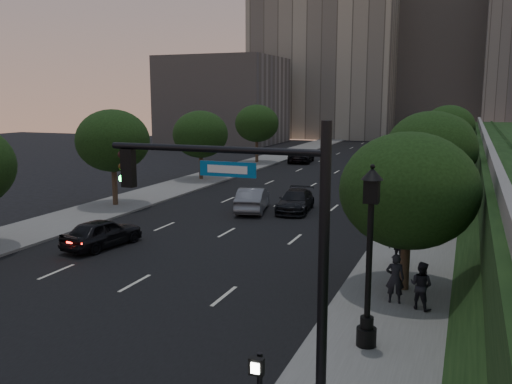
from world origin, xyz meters
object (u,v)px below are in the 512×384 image
at_px(street_lamp, 369,266).
at_px(pedestrian_b, 421,285).
at_px(sedan_near_left, 102,233).
at_px(sedan_far_right, 386,170).
at_px(sedan_far_left, 301,156).
at_px(pedestrian_a, 395,278).
at_px(traffic_signal_mast, 277,266).
at_px(pedestrian_c, 399,246).
at_px(sedan_mid_left, 253,199).
at_px(sedan_near_right, 296,201).

bearing_deg(street_lamp, pedestrian_b, 70.58).
distance_m(sedan_near_left, sedan_far_right, 31.29).
relative_size(sedan_far_left, pedestrian_a, 2.95).
xyz_separation_m(traffic_signal_mast, sedan_near_left, (-13.02, 10.62, -2.92)).
bearing_deg(street_lamp, sedan_near_left, 155.75).
bearing_deg(pedestrian_c, street_lamp, 56.95).
distance_m(street_lamp, pedestrian_b, 4.11).
height_order(pedestrian_a, pedestrian_b, pedestrian_a).
distance_m(traffic_signal_mast, sedan_far_right, 40.54).
bearing_deg(pedestrian_c, sedan_far_right, -114.63).
relative_size(traffic_signal_mast, sedan_far_left, 1.30).
xyz_separation_m(sedan_near_left, sedan_mid_left, (3.81, 10.95, 0.06)).
bearing_deg(sedan_near_left, sedan_far_left, -78.70).
bearing_deg(sedan_far_right, street_lamp, -93.64).
bearing_deg(sedan_mid_left, pedestrian_a, 115.74).
relative_size(sedan_mid_left, pedestrian_a, 2.69).
height_order(sedan_near_right, pedestrian_c, pedestrian_c).
height_order(traffic_signal_mast, sedan_far_right, traffic_signal_mast).
distance_m(street_lamp, sedan_near_right, 20.17).
xyz_separation_m(sedan_far_right, pedestrian_a, (4.92, -32.37, 0.32)).
distance_m(sedan_near_right, sedan_far_right, 18.09).
relative_size(street_lamp, pedestrian_a, 3.08).
relative_size(sedan_near_left, pedestrian_b, 2.58).
bearing_deg(traffic_signal_mast, sedan_near_left, 140.79).
height_order(street_lamp, sedan_far_right, street_lamp).
bearing_deg(sedan_far_right, traffic_signal_mast, -96.37).
bearing_deg(sedan_far_left, street_lamp, 101.71).
bearing_deg(sedan_far_right, sedan_far_left, 129.97).
bearing_deg(sedan_near_left, sedan_far_right, -98.72).
bearing_deg(sedan_near_right, traffic_signal_mast, -80.04).
relative_size(traffic_signal_mast, sedan_near_left, 1.59).
distance_m(traffic_signal_mast, sedan_far_left, 51.33).
bearing_deg(sedan_far_left, traffic_signal_mast, 98.71).
bearing_deg(pedestrian_b, pedestrian_a, 7.23).
relative_size(sedan_mid_left, sedan_far_left, 0.91).
distance_m(traffic_signal_mast, sedan_near_left, 17.05).
relative_size(sedan_near_right, pedestrian_b, 2.86).
xyz_separation_m(street_lamp, sedan_near_left, (-14.44, 6.50, -1.89)).
relative_size(sedan_far_right, pedestrian_a, 2.40).
xyz_separation_m(traffic_signal_mast, pedestrian_b, (2.68, 7.68, -2.67)).
relative_size(traffic_signal_mast, pedestrian_b, 4.10).
bearing_deg(sedan_near_right, sedan_mid_left, -166.12).
xyz_separation_m(sedan_mid_left, sedan_far_left, (-4.94, 27.70, -0.06)).
height_order(sedan_mid_left, pedestrian_c, pedestrian_c).
height_order(traffic_signal_mast, pedestrian_b, traffic_signal_mast).
distance_m(sedan_mid_left, sedan_far_right, 19.70).
bearing_deg(street_lamp, traffic_signal_mast, -109.08).
bearing_deg(sedan_near_left, street_lamp, 165.38).
distance_m(street_lamp, sedan_far_left, 47.79).
height_order(sedan_mid_left, pedestrian_a, pedestrian_a).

